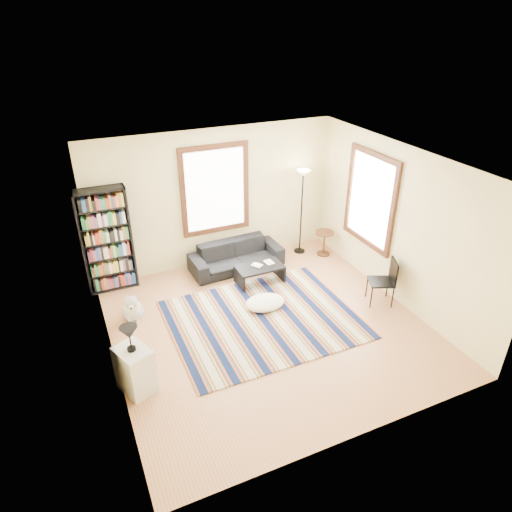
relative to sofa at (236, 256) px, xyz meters
name	(u,v)px	position (x,y,z in m)	size (l,w,h in m)	color
floor	(268,328)	(-0.25, -2.05, -0.33)	(5.00, 5.00, 0.10)	tan
ceiling	(271,162)	(-0.25, -2.05, 2.57)	(5.00, 5.00, 0.10)	white
wall_back	(214,198)	(-0.25, 0.50, 1.12)	(5.00, 0.10, 2.80)	beige
wall_front	(369,353)	(-0.25, -4.60, 1.12)	(5.00, 0.10, 2.80)	beige
wall_left	(98,290)	(-2.80, -2.05, 1.12)	(0.10, 5.00, 2.80)	beige
wall_right	(401,225)	(2.30, -2.05, 1.12)	(0.10, 5.00, 2.80)	beige
window_back	(215,190)	(-0.25, 0.42, 1.32)	(1.20, 0.06, 1.60)	white
window_right	(370,200)	(2.22, -1.25, 1.32)	(0.06, 1.20, 1.60)	white
rug	(263,319)	(-0.25, -1.85, -0.27)	(3.14, 2.51, 0.02)	#0C183D
sofa	(236,256)	(0.00, 0.00, 0.00)	(0.74, 1.89, 0.55)	black
bookshelf	(107,241)	(-2.43, 0.27, 0.72)	(0.90, 0.30, 2.00)	black
coffee_table	(260,274)	(0.20, -0.71, -0.10)	(0.90, 0.50, 0.36)	black
book_a	(255,267)	(0.10, -0.71, 0.09)	(0.20, 0.15, 0.02)	beige
book_b	(266,263)	(0.35, -0.66, 0.09)	(0.21, 0.15, 0.02)	beige
floor_cushion	(265,303)	(-0.06, -1.52, -0.19)	(0.73, 0.55, 0.18)	white
floor_lamp	(301,213)	(1.54, 0.10, 0.65)	(0.30, 0.30, 1.86)	black
side_table	(324,243)	(1.95, -0.23, -0.01)	(0.40, 0.40, 0.54)	#4B2A12
folding_chair	(381,282)	(1.90, -2.22, 0.15)	(0.42, 0.40, 0.86)	black
white_cabinet	(135,370)	(-2.55, -2.61, 0.07)	(0.38, 0.50, 0.70)	silver
table_lamp	(130,339)	(-2.55, -2.61, 0.61)	(0.24, 0.24, 0.38)	black
dog	(132,305)	(-2.29, -0.91, 0.01)	(0.40, 0.57, 0.57)	silver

